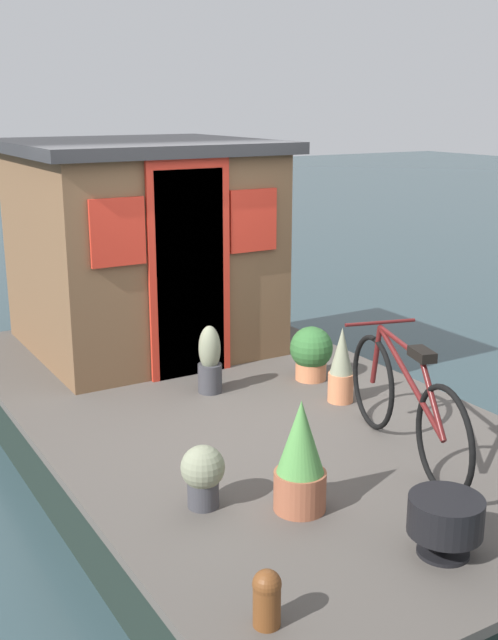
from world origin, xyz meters
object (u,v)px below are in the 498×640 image
Objects in this scene: houseboat_cabin at (141,245)px; potted_plant_lavender at (341,367)px; bicycle at (405,403)px; potted_plant_succulent at (210,361)px; mooring_bollard at (267,596)px; potted_plant_fern at (300,458)px; charcoal_grill at (445,517)px; potted_plant_geranium at (311,352)px; potted_plant_mint at (203,474)px.

potted_plant_lavender is (-2.11, -0.70, -0.67)m from houseboat_cabin.
potted_plant_lavender is at bearing -13.84° from bicycle.
potted_plant_succulent is (1.66, 0.52, -0.12)m from bicycle.
mooring_bollard is (-4.08, 1.18, -0.81)m from houseboat_cabin.
potted_plant_fern is at bearing 103.16° from bicycle.
potted_plant_succulent reaches higher than charcoal_grill.
charcoal_grill is 1.42× the size of mooring_bollard.
potted_plant_lavender reaches higher than charcoal_grill.
potted_plant_geranium is at bearing -38.37° from mooring_bollard.
potted_plant_geranium is 1.66× the size of mooring_bollard.
potted_plant_fern is 1.20× the size of potted_plant_succulent.
bicycle reaches higher than potted_plant_succulent.
mooring_bollard is (-1.97, 1.88, -0.13)m from potted_plant_lavender.
houseboat_cabin is at bearing -8.34° from potted_plant_fern.
mooring_bollard is at bearing 91.11° from charcoal_grill.
mooring_bollard is (-1.07, 0.24, -0.06)m from potted_plant_mint.
potted_plant_lavender is 2.72m from mooring_bollard.
potted_plant_geranium is 2.24m from potted_plant_mint.
potted_plant_geranium is 0.53m from potted_plant_lavender.
houseboat_cabin is 1.36× the size of bicycle.
potted_plant_lavender is 2.11m from charcoal_grill.
potted_plant_mint is at bearing 118.77° from potted_plant_lavender.
houseboat_cabin is at bearing 18.45° from potted_plant_lavender.
potted_plant_mint is (-3.01, 0.94, -0.75)m from houseboat_cabin.
potted_plant_fern reaches higher than potted_plant_mint.
charcoal_grill is (-2.47, 0.91, -0.03)m from potted_plant_geranium.
potted_plant_geranium reaches higher than potted_plant_mint.
bicycle is at bearing -162.59° from potted_plant_succulent.
charcoal_grill is at bearing 149.07° from bicycle.
potted_plant_geranium is at bearing -36.58° from potted_plant_fern.
potted_plant_fern is 0.84m from charcoal_grill.
potted_plant_succulent reaches higher than mooring_bollard.
potted_plant_lavender is (-0.68, -0.76, 0.02)m from potted_plant_succulent.
potted_plant_geranium is 0.87m from potted_plant_succulent.
houseboat_cabin is 4.07× the size of potted_plant_succulent.
houseboat_cabin is 1.92m from potted_plant_geranium.
potted_plant_fern is 1.69m from potted_plant_lavender.
potted_plant_fern is 1.93m from potted_plant_succulent.
potted_plant_lavender reaches higher than potted_plant_mint.
potted_plant_mint is at bearing 56.03° from potted_plant_fern.
bicycle is at bearing -30.93° from charcoal_grill.
potted_plant_succulent is 2.02× the size of mooring_bollard.
charcoal_grill is (-2.63, 0.06, -0.05)m from potted_plant_succulent.
bicycle is 1.93m from mooring_bollard.
bicycle reaches higher than charcoal_grill.
potted_plant_fern is 2.15m from potted_plant_geranium.
potted_plant_fern is at bearing 135.31° from potted_plant_lavender.
potted_plant_geranium is at bearing -100.72° from potted_plant_succulent.
potted_plant_succulent is 0.93× the size of potted_plant_lavender.
bicycle is 2.99× the size of potted_plant_succulent.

